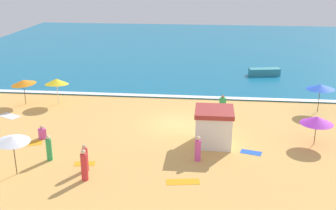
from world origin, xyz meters
TOP-DOWN VIEW (x-y plane):
  - ground_plane at (0.00, 0.00)m, footprint 60.00×60.00m
  - ocean_water at (0.00, 28.00)m, footprint 60.00×44.00m
  - wave_breaker_foam at (0.00, 6.30)m, footprint 57.00×0.70m
  - lifeguard_cabana at (2.75, -3.11)m, footprint 2.43×2.47m
  - beach_umbrella_0 at (10.90, 3.88)m, footprint 2.64×2.63m
  - beach_umbrella_1 at (-12.70, 3.25)m, footprint 2.66×2.65m
  - beach_umbrella_2 at (9.22, -2.49)m, footprint 2.68×2.68m
  - beach_umbrella_3 at (-10.01, 3.56)m, footprint 1.92×1.95m
  - beach_umbrella_4 at (-8.06, -8.31)m, footprint 2.64×2.64m
  - beachgoer_0 at (3.51, 4.70)m, footprint 0.54×0.54m
  - beachgoer_1 at (1.83, -5.58)m, footprint 0.51×0.51m
  - beachgoer_2 at (-8.56, -3.42)m, footprint 0.60×0.60m
  - beachgoer_3 at (-6.88, -6.43)m, footprint 0.40×0.40m
  - beachgoer_4 at (-4.12, -8.52)m, footprint 0.52×0.52m
  - beachgoer_5 at (-4.37, -7.51)m, footprint 0.46×0.46m
  - beach_towel_0 at (1.14, -8.21)m, footprint 1.86×0.91m
  - beach_towel_1 at (-12.74, 0.38)m, footprint 1.92×1.53m
  - beach_towel_2 at (5.07, -4.18)m, footprint 1.40×0.94m
  - beach_towel_3 at (-4.70, -6.71)m, footprint 1.25×0.75m
  - beach_towel_4 at (-8.97, -4.27)m, footprint 1.50×1.18m
  - small_boat_0 at (7.95, 14.35)m, footprint 3.24×1.51m

SIDE VIEW (x-z plane):
  - ground_plane at x=0.00m, z-range 0.00..0.00m
  - beach_towel_0 at x=1.14m, z-range 0.00..0.01m
  - beach_towel_1 at x=-12.74m, z-range 0.00..0.01m
  - beach_towel_2 at x=5.07m, z-range 0.00..0.01m
  - beach_towel_3 at x=-4.70m, z-range 0.00..0.01m
  - beach_towel_4 at x=-8.97m, z-range 0.00..0.01m
  - ocean_water at x=0.00m, z-range 0.00..0.10m
  - wave_breaker_foam at x=0.00m, z-range 0.10..0.11m
  - beachgoer_0 at x=3.51m, z-range -0.07..0.77m
  - beachgoer_2 at x=-8.56m, z-range -0.07..0.85m
  - small_boat_0 at x=7.95m, z-range 0.10..0.79m
  - beachgoer_1 at x=1.83m, z-range -0.05..1.49m
  - beachgoer_3 at x=-6.88m, z-range -0.05..1.52m
  - beachgoer_5 at x=-4.37m, z-range -0.04..1.55m
  - beachgoer_4 at x=-4.12m, z-range -0.05..1.74m
  - lifeguard_cabana at x=2.75m, z-range 0.02..2.38m
  - beach_umbrella_2 at x=9.22m, z-range 0.71..2.62m
  - beach_umbrella_1 at x=-12.70m, z-range 0.80..2.95m
  - beach_umbrella_3 at x=-10.01m, z-range 0.81..3.03m
  - beach_umbrella_0 at x=10.90m, z-range 0.89..3.15m
  - beach_umbrella_4 at x=-8.06m, z-range 0.95..3.27m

